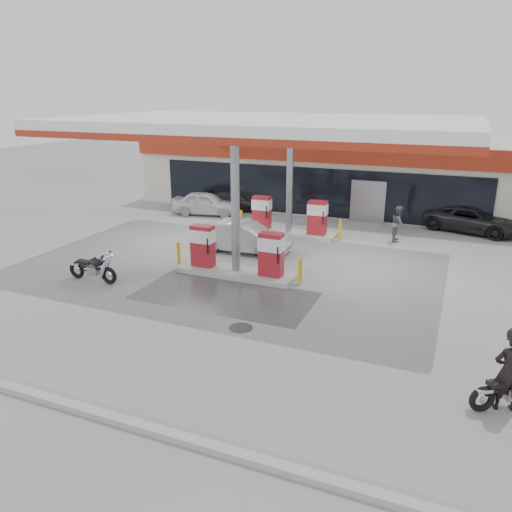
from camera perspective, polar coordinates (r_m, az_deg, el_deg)
The scene contains 15 objects.
ground at distance 17.17m, azimuth -5.08°, elevation -4.29°, with size 90.00×90.00×0.00m, color gray.
wet_patch at distance 16.96m, azimuth -3.57°, elevation -4.55°, with size 6.00×3.00×0.00m, color #4C4C4F.
drain_cover at distance 14.73m, azimuth -1.74°, elevation -8.20°, with size 0.70×0.70×0.01m, color #38383A.
kerb at distance 12.13m, azimuth -21.14°, elevation -15.48°, with size 28.00×0.25×0.15m, color gray.
store_building at distance 31.18m, azimuth 8.68°, elevation 9.64°, with size 22.00×8.22×4.00m.
canopy at distance 20.46m, azimuth 1.20°, elevation 14.62°, with size 16.00×10.02×5.51m.
pump_island_near at distance 18.60m, azimuth -2.29°, elevation -0.10°, with size 5.14×1.30×1.78m.
pump_island_far at distance 23.96m, azimuth 3.77°, elevation 4.07°, with size 5.14×1.30×1.78m.
biker_main at distance 12.13m, azimuth 26.93°, elevation -11.72°, with size 0.66×0.43×1.82m, color black.
parked_motorcycle at distance 18.98m, azimuth -18.12°, elevation -1.37°, with size 2.13×0.82×1.09m.
sedan_white at distance 28.16m, azimuth -5.70°, elevation 6.02°, with size 1.52×3.77×1.29m, color silver.
attendant at distance 23.83m, azimuth 15.96°, elevation 3.60°, with size 0.80×0.62×1.65m, color #4D4C51.
hatchback_silver at distance 21.37m, azimuth -1.48°, elevation 2.24°, with size 1.42×4.07×1.34m, color #9EA1A6.
parked_car_left at distance 29.25m, azimuth -2.04°, elevation 6.37°, with size 1.54×3.79×1.10m, color black.
parked_car_right at distance 26.67m, azimuth 23.53°, elevation 3.86°, with size 2.09×4.54×1.26m, color black.
Camera 1 is at (7.49, -13.99, 6.56)m, focal length 35.00 mm.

